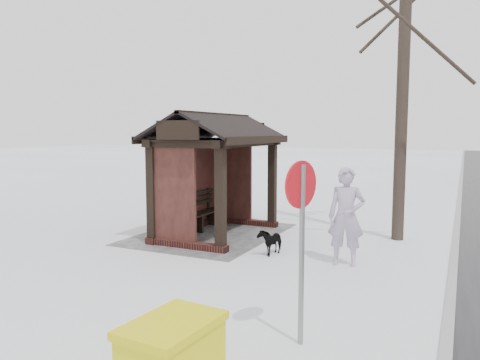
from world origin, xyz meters
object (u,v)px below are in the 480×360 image
bus_shelter (211,150)px  dog (271,241)px  pedestrian (346,216)px  grit_bin (172,358)px  road_sign (301,213)px

bus_shelter → dog: bus_shelter is taller
pedestrian → dog: size_ratio=2.87×
bus_shelter → grit_bin: bearing=26.1°
pedestrian → grit_bin: size_ratio=1.81×
bus_shelter → road_sign: bus_shelter is taller
grit_bin → pedestrian: bearing=179.4°
pedestrian → grit_bin: 5.41m
road_sign → grit_bin: bearing=-5.7°
dog → grit_bin: 5.60m
bus_shelter → road_sign: bearing=39.0°
road_sign → dog: bearing=-134.3°
bus_shelter → pedestrian: size_ratio=1.85×
road_sign → bus_shelter: bearing=-122.1°
dog → road_sign: size_ratio=0.30×
grit_bin → road_sign: size_ratio=0.47×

